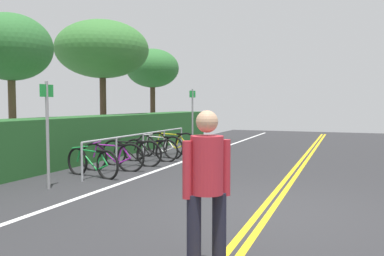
{
  "coord_description": "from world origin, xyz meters",
  "views": [
    {
      "loc": [
        -5.94,
        -1.13,
        1.65
      ],
      "look_at": [
        3.39,
        2.56,
        1.04
      ],
      "focal_mm": 36.54,
      "sensor_mm": 36.0,
      "label": 1
    }
  ],
  "objects_px": {
    "bicycle_5": "(172,143)",
    "tree_far_right": "(102,50)",
    "bicycle_4": "(159,146)",
    "bicycle_0": "(92,163)",
    "bike_rack": "(143,141)",
    "bicycle_3": "(151,150)",
    "bicycle_1": "(112,157)",
    "bicycle_2": "(131,153)",
    "pedestrian": "(207,181)",
    "tree_extra": "(153,69)",
    "sign_post_far": "(192,113)",
    "sign_post_near": "(47,124)",
    "tree_mid": "(11,48)"
  },
  "relations": [
    {
      "from": "bicycle_5",
      "to": "tree_far_right",
      "type": "distance_m",
      "value": 4.66
    },
    {
      "from": "bicycle_4",
      "to": "bicycle_0",
      "type": "bearing_deg",
      "value": -179.69
    },
    {
      "from": "bike_rack",
      "to": "bicycle_3",
      "type": "distance_m",
      "value": 0.54
    },
    {
      "from": "bicycle_0",
      "to": "bicycle_1",
      "type": "distance_m",
      "value": 0.83
    },
    {
      "from": "bicycle_2",
      "to": "pedestrian",
      "type": "relative_size",
      "value": 1.09
    },
    {
      "from": "bicycle_4",
      "to": "tree_extra",
      "type": "height_order",
      "value": "tree_extra"
    },
    {
      "from": "sign_post_far",
      "to": "tree_extra",
      "type": "bearing_deg",
      "value": 42.71
    },
    {
      "from": "bicycle_3",
      "to": "tree_far_right",
      "type": "bearing_deg",
      "value": 53.16
    },
    {
      "from": "pedestrian",
      "to": "sign_post_near",
      "type": "xyz_separation_m",
      "value": [
        2.47,
        4.14,
        0.36
      ]
    },
    {
      "from": "tree_mid",
      "to": "sign_post_far",
      "type": "bearing_deg",
      "value": -34.92
    },
    {
      "from": "pedestrian",
      "to": "tree_extra",
      "type": "distance_m",
      "value": 15.56
    },
    {
      "from": "bicycle_0",
      "to": "sign_post_far",
      "type": "xyz_separation_m",
      "value": [
        5.65,
        -0.24,
        1.0
      ]
    },
    {
      "from": "bicycle_0",
      "to": "tree_far_right",
      "type": "bearing_deg",
      "value": 31.87
    },
    {
      "from": "bike_rack",
      "to": "tree_far_right",
      "type": "height_order",
      "value": "tree_far_right"
    },
    {
      "from": "tree_extra",
      "to": "bicycle_2",
      "type": "bearing_deg",
      "value": -156.57
    },
    {
      "from": "sign_post_near",
      "to": "pedestrian",
      "type": "bearing_deg",
      "value": -120.8
    },
    {
      "from": "sign_post_near",
      "to": "bicycle_3",
      "type": "bearing_deg",
      "value": -1.96
    },
    {
      "from": "sign_post_far",
      "to": "bicycle_0",
      "type": "bearing_deg",
      "value": 177.61
    },
    {
      "from": "tree_far_right",
      "to": "bicycle_1",
      "type": "bearing_deg",
      "value": -143.5
    },
    {
      "from": "sign_post_far",
      "to": "bicycle_2",
      "type": "bearing_deg",
      "value": 176.88
    },
    {
      "from": "bicycle_2",
      "to": "bicycle_5",
      "type": "height_order",
      "value": "bicycle_5"
    },
    {
      "from": "bike_rack",
      "to": "bicycle_2",
      "type": "relative_size",
      "value": 3.16
    },
    {
      "from": "bicycle_0",
      "to": "sign_post_far",
      "type": "height_order",
      "value": "sign_post_far"
    },
    {
      "from": "bicycle_3",
      "to": "tree_extra",
      "type": "distance_m",
      "value": 8.34
    },
    {
      "from": "bicycle_0",
      "to": "bicycle_1",
      "type": "relative_size",
      "value": 0.99
    },
    {
      "from": "bike_rack",
      "to": "sign_post_near",
      "type": "bearing_deg",
      "value": 177.81
    },
    {
      "from": "bicycle_5",
      "to": "bicycle_1",
      "type": "bearing_deg",
      "value": 179.77
    },
    {
      "from": "bike_rack",
      "to": "bicycle_1",
      "type": "xyz_separation_m",
      "value": [
        -1.37,
        0.13,
        -0.28
      ]
    },
    {
      "from": "bicycle_1",
      "to": "tree_far_right",
      "type": "relative_size",
      "value": 0.35
    },
    {
      "from": "tree_far_right",
      "to": "sign_post_far",
      "type": "bearing_deg",
      "value": -80.85
    },
    {
      "from": "bicycle_2",
      "to": "pedestrian",
      "type": "bearing_deg",
      "value": -143.61
    },
    {
      "from": "bike_rack",
      "to": "bicycle_2",
      "type": "distance_m",
      "value": 0.56
    },
    {
      "from": "sign_post_near",
      "to": "tree_extra",
      "type": "bearing_deg",
      "value": 17.07
    },
    {
      "from": "bike_rack",
      "to": "bicycle_4",
      "type": "xyz_separation_m",
      "value": [
        1.28,
        0.14,
        -0.28
      ]
    },
    {
      "from": "sign_post_near",
      "to": "tree_mid",
      "type": "relative_size",
      "value": 0.51
    },
    {
      "from": "bicycle_1",
      "to": "bike_rack",
      "type": "bearing_deg",
      "value": -5.29
    },
    {
      "from": "bicycle_3",
      "to": "bicycle_5",
      "type": "height_order",
      "value": "bicycle_5"
    },
    {
      "from": "bicycle_1",
      "to": "tree_extra",
      "type": "relative_size",
      "value": 0.39
    },
    {
      "from": "bike_rack",
      "to": "pedestrian",
      "type": "distance_m",
      "value": 7.25
    },
    {
      "from": "pedestrian",
      "to": "bicycle_5",
      "type": "bearing_deg",
      "value": 26.69
    },
    {
      "from": "bicycle_3",
      "to": "sign_post_far",
      "type": "xyz_separation_m",
      "value": [
        3.01,
        -0.12,
        1.0
      ]
    },
    {
      "from": "pedestrian",
      "to": "tree_mid",
      "type": "distance_m",
      "value": 8.93
    },
    {
      "from": "tree_mid",
      "to": "bike_rack",
      "type": "bearing_deg",
      "value": -66.73
    },
    {
      "from": "pedestrian",
      "to": "sign_post_near",
      "type": "relative_size",
      "value": 0.76
    },
    {
      "from": "bicycle_3",
      "to": "bicycle_4",
      "type": "distance_m",
      "value": 0.85
    },
    {
      "from": "sign_post_near",
      "to": "bike_rack",
      "type": "bearing_deg",
      "value": -2.19
    },
    {
      "from": "bicycle_5",
      "to": "tree_far_right",
      "type": "xyz_separation_m",
      "value": [
        0.76,
        3.18,
        3.32
      ]
    },
    {
      "from": "bicycle_4",
      "to": "tree_far_right",
      "type": "bearing_deg",
      "value": 62.64
    },
    {
      "from": "bike_rack",
      "to": "bicycle_5",
      "type": "height_order",
      "value": "bike_rack"
    },
    {
      "from": "bike_rack",
      "to": "sign_post_near",
      "type": "xyz_separation_m",
      "value": [
        -3.57,
        0.14,
        0.64
      ]
    }
  ]
}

